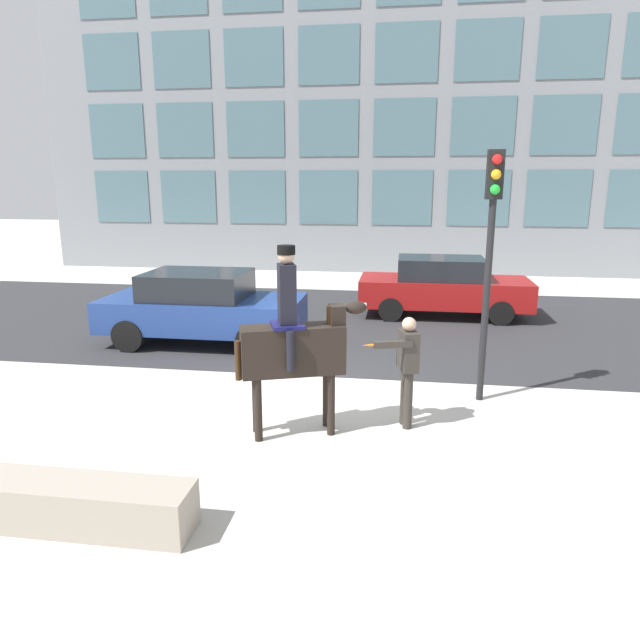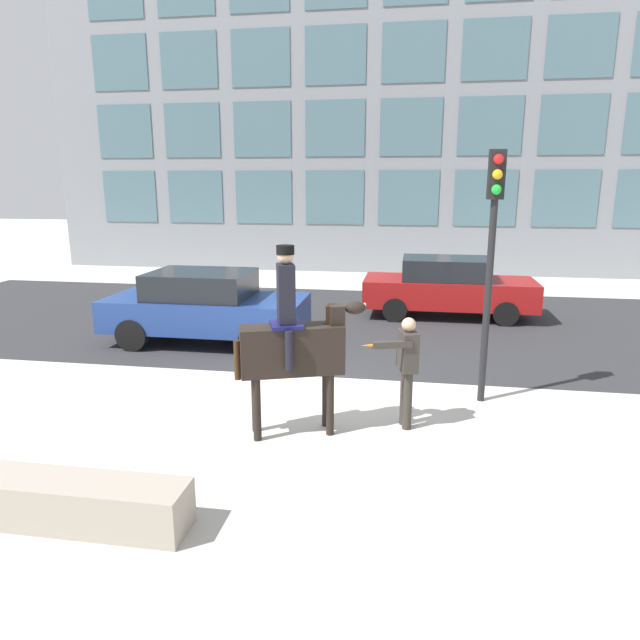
# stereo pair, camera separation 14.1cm
# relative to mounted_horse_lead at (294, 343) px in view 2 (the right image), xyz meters

# --- Properties ---
(ground_plane) EXTENTS (80.00, 80.00, 0.00)m
(ground_plane) POSITION_rel_mounted_horse_lead_xyz_m (-0.12, 1.90, -1.32)
(ground_plane) COLOR beige
(road_surface) EXTENTS (25.41, 8.50, 0.01)m
(road_surface) POSITION_rel_mounted_horse_lead_xyz_m (-0.12, 6.65, -1.31)
(road_surface) COLOR #2D2D30
(road_surface) RESTS_ON ground_plane
(mounted_horse_lead) EXTENTS (1.76, 0.89, 2.66)m
(mounted_horse_lead) POSITION_rel_mounted_horse_lead_xyz_m (0.00, 0.00, 0.00)
(mounted_horse_lead) COLOR black
(mounted_horse_lead) RESTS_ON ground_plane
(pedestrian_bystander) EXTENTS (0.80, 0.62, 1.63)m
(pedestrian_bystander) POSITION_rel_mounted_horse_lead_xyz_m (1.53, 0.45, -0.36)
(pedestrian_bystander) COLOR #332D28
(pedestrian_bystander) RESTS_ON ground_plane
(street_car_near_lane) EXTENTS (4.31, 1.97, 1.58)m
(street_car_near_lane) POSITION_rel_mounted_horse_lead_xyz_m (-2.88, 4.26, -0.50)
(street_car_near_lane) COLOR navy
(street_car_near_lane) RESTS_ON ground_plane
(street_car_far_lane) EXTENTS (4.37, 1.81, 1.55)m
(street_car_far_lane) POSITION_rel_mounted_horse_lead_xyz_m (2.48, 7.67, -0.52)
(street_car_far_lane) COLOR maroon
(street_car_far_lane) RESTS_ON ground_plane
(traffic_light) EXTENTS (0.24, 0.29, 3.93)m
(traffic_light) POSITION_rel_mounted_horse_lead_xyz_m (2.74, 1.67, 1.32)
(traffic_light) COLOR black
(traffic_light) RESTS_ON ground_plane
(planter_ledge) EXTENTS (2.26, 0.56, 0.50)m
(planter_ledge) POSITION_rel_mounted_horse_lead_xyz_m (-1.71, -2.55, -1.07)
(planter_ledge) COLOR #9E9384
(planter_ledge) RESTS_ON ground_plane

